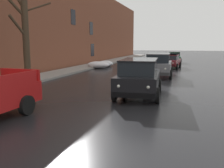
# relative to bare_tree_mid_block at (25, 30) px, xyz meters

# --- Properties ---
(left_sidewalk_slab) EXTENTS (2.49, 80.00, 0.15)m
(left_sidewalk_slab) POSITION_rel_bare_tree_mid_block_xyz_m (-1.02, 2.67, -3.28)
(left_sidewalk_slab) COLOR gray
(left_sidewalk_slab) RESTS_ON ground
(brick_townhouse_facade) EXTENTS (0.63, 80.00, 9.68)m
(brick_townhouse_facade) POSITION_rel_bare_tree_mid_block_xyz_m (-2.76, 2.68, 1.48)
(brick_townhouse_facade) COLOR brown
(brick_townhouse_facade) RESTS_ON ground
(snow_bank_near_corner_left) EXTENTS (1.73, 1.32, 0.68)m
(snow_bank_near_corner_left) POSITION_rel_bare_tree_mid_block_xyz_m (0.70, 13.39, -3.03)
(snow_bank_near_corner_left) COLOR white
(snow_bank_near_corner_left) RESTS_ON ground
(snow_bank_mid_block_left) EXTENTS (2.40, 1.27, 0.73)m
(snow_bank_mid_block_left) POSITION_rel_bare_tree_mid_block_xyz_m (0.52, 11.32, -3.00)
(snow_bank_mid_block_left) COLOR white
(snow_bank_mid_block_left) RESTS_ON ground
(bare_tree_mid_block) EXTENTS (2.97, 2.28, 6.64)m
(bare_tree_mid_block) POSITION_rel_bare_tree_mid_block_xyz_m (0.00, 0.00, 0.00)
(bare_tree_mid_block) COLOR #423323
(bare_tree_mid_block) RESTS_ON ground
(suv_black_parked_kerbside_close) EXTENTS (2.36, 4.53, 1.82)m
(suv_black_parked_kerbside_close) POSITION_rel_bare_tree_mid_block_xyz_m (7.28, -1.20, -2.37)
(suv_black_parked_kerbside_close) COLOR black
(suv_black_parked_kerbside_close) RESTS_ON ground
(suv_grey_parked_kerbside_mid) EXTENTS (2.23, 4.33, 1.82)m
(suv_grey_parked_kerbside_mid) POSITION_rel_bare_tree_mid_block_xyz_m (7.36, 6.47, -2.37)
(suv_grey_parked_kerbside_mid) COLOR slate
(suv_grey_parked_kerbside_mid) RESTS_ON ground
(sedan_maroon_parked_far_down_block) EXTENTS (2.16, 4.18, 1.42)m
(sedan_maroon_parked_far_down_block) POSITION_rel_bare_tree_mid_block_xyz_m (7.78, 14.01, -2.61)
(sedan_maroon_parked_far_down_block) COLOR maroon
(sedan_maroon_parked_far_down_block) RESTS_ON ground
(sedan_green_queued_behind_truck) EXTENTS (1.97, 3.91, 1.42)m
(sedan_green_queued_behind_truck) POSITION_rel_bare_tree_mid_block_xyz_m (7.78, 21.43, -2.61)
(sedan_green_queued_behind_truck) COLOR #1E5633
(sedan_green_queued_behind_truck) RESTS_ON ground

